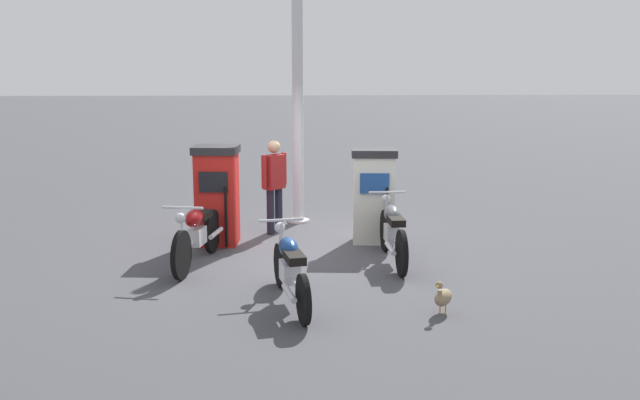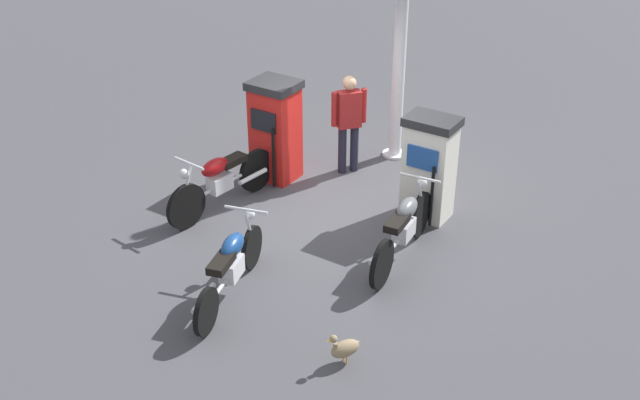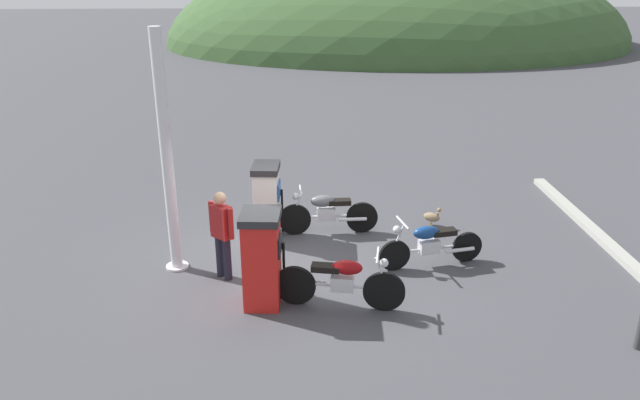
# 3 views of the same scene
# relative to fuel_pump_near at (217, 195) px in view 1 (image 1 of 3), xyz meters

# --- Properties ---
(ground_plane) EXTENTS (120.00, 120.00, 0.00)m
(ground_plane) POSITION_rel_fuel_pump_near_xyz_m (0.46, 1.25, -0.80)
(ground_plane) COLOR #424247
(fuel_pump_near) EXTENTS (0.69, 0.74, 1.58)m
(fuel_pump_near) POSITION_rel_fuel_pump_near_xyz_m (0.00, 0.00, 0.00)
(fuel_pump_near) COLOR red
(fuel_pump_near) RESTS_ON ground
(fuel_pump_far) EXTENTS (0.60, 0.75, 1.51)m
(fuel_pump_far) POSITION_rel_fuel_pump_near_xyz_m (0.00, 2.49, -0.03)
(fuel_pump_far) COLOR silver
(fuel_pump_far) RESTS_ON ground
(motorcycle_near_pump) EXTENTS (2.05, 0.68, 0.97)m
(motorcycle_near_pump) POSITION_rel_fuel_pump_near_xyz_m (1.23, -0.17, -0.33)
(motorcycle_near_pump) COLOR black
(motorcycle_near_pump) RESTS_ON ground
(motorcycle_far_pump) EXTENTS (1.99, 0.56, 0.96)m
(motorcycle_far_pump) POSITION_rel_fuel_pump_near_xyz_m (1.18, 2.63, -0.34)
(motorcycle_far_pump) COLOR black
(motorcycle_far_pump) RESTS_ON ground
(motorcycle_extra) EXTENTS (1.94, 0.61, 0.92)m
(motorcycle_extra) POSITION_rel_fuel_pump_near_xyz_m (2.93, 1.14, -0.35)
(motorcycle_extra) COLOR black
(motorcycle_extra) RESTS_ON ground
(attendant_person) EXTENTS (0.48, 0.45, 1.59)m
(attendant_person) POSITION_rel_fuel_pump_near_xyz_m (-0.71, 0.89, 0.10)
(attendant_person) COLOR #1E1E2D
(attendant_person) RESTS_ON ground
(wandering_duck) EXTENTS (0.39, 0.33, 0.42)m
(wandering_duck) POSITION_rel_fuel_pump_near_xyz_m (3.37, 2.90, -0.60)
(wandering_duck) COLOR #847051
(wandering_duck) RESTS_ON ground
(canopy_support_pole) EXTENTS (0.40, 0.40, 4.19)m
(canopy_support_pole) POSITION_rel_fuel_pump_near_xyz_m (-1.59, 1.31, 1.22)
(canopy_support_pole) COLOR silver
(canopy_support_pole) RESTS_ON ground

